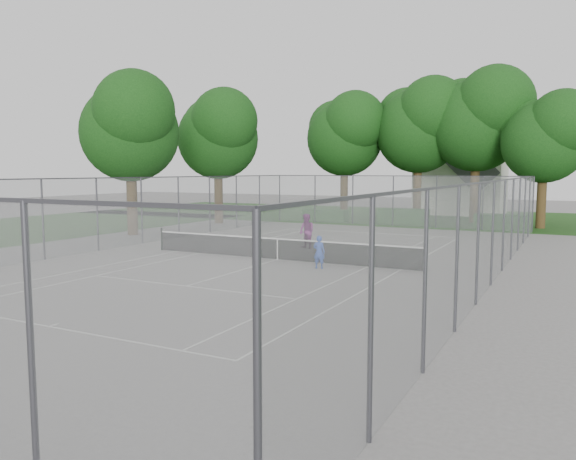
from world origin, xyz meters
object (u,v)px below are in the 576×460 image
at_px(house, 461,173).
at_px(tennis_net, 277,248).
at_px(girl_player, 319,252).
at_px(woman_player, 307,231).

bearing_deg(house, tennis_net, -93.97).
bearing_deg(tennis_net, girl_player, -25.49).
bearing_deg(tennis_net, woman_player, 95.42).
bearing_deg(woman_player, tennis_net, -62.33).
height_order(tennis_net, woman_player, woman_player).
distance_m(girl_player, woman_player, 5.68).
bearing_deg(house, girl_player, -89.28).
relative_size(tennis_net, girl_player, 9.84).
height_order(tennis_net, house, house).
height_order(house, girl_player, house).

